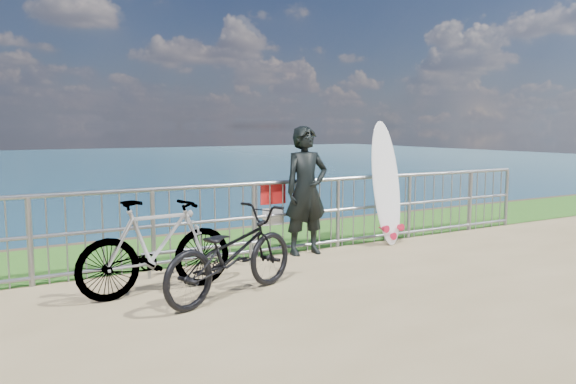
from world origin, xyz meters
TOP-DOWN VIEW (x-y plane):
  - grass_strip at (0.00, 2.70)m, footprint 120.00×120.00m
  - railing at (0.02, 1.60)m, footprint 10.06×0.10m
  - surfer at (0.30, 1.44)m, footprint 0.72×0.49m
  - surfboard at (1.85, 1.44)m, footprint 0.55×0.49m
  - bicycle_near at (-1.58, 0.01)m, footprint 2.05×1.31m
  - bicycle_far at (-2.26, 0.56)m, footprint 1.88×0.64m
  - bike_rack at (-1.45, 1.24)m, footprint 1.64×0.05m

SIDE VIEW (x-z plane):
  - grass_strip at x=0.00m, z-range 0.01..0.01m
  - bike_rack at x=-1.45m, z-range 0.11..0.45m
  - bicycle_near at x=-1.58m, z-range 0.00..1.02m
  - bicycle_far at x=-2.26m, z-range 0.00..1.11m
  - railing at x=0.02m, z-range 0.01..1.14m
  - surfboard at x=1.85m, z-range -0.08..1.96m
  - surfer at x=0.30m, z-range 0.00..1.94m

